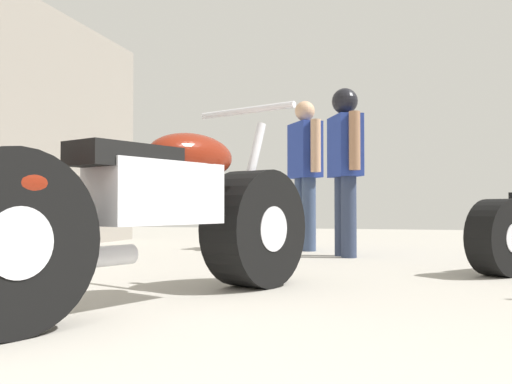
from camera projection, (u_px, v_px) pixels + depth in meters
The scene contains 4 objects.
ground_plane at pixel (316, 281), 3.59m from camera, with size 17.11×17.11×0.00m, color #A8A399.
motorcycle_maroon_cruiser at pixel (151, 216), 2.68m from camera, with size 1.14×2.22×1.07m.
mechanic_in_blue at pixel (305, 166), 6.13m from camera, with size 0.46×0.60×1.65m.
mechanic_with_helmet at pixel (345, 156), 5.35m from camera, with size 0.38×0.62×1.62m.
Camera 1 is at (0.54, -0.02, 0.48)m, focal length 39.12 mm.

